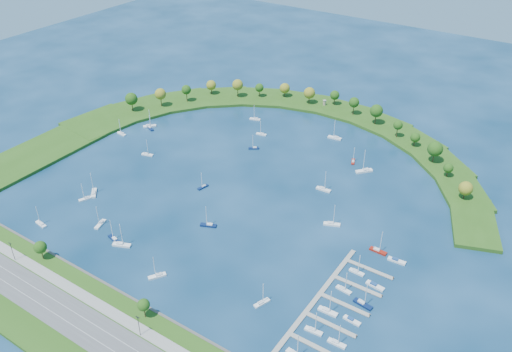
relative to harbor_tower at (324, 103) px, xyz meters
The scene contains 38 objects.
ground 117.60m from the harbor_tower, 85.60° to the right, with size 700.00×700.00×0.00m, color #07253F.
south_shoreline 240.26m from the harbor_tower, 87.84° to the right, with size 420.00×43.10×11.60m.
breakwater 78.03m from the harbor_tower, 118.58° to the right, with size 286.74×247.64×2.00m.
breakwater_trees 33.51m from the harbor_tower, 101.60° to the right, with size 238.07×97.79×14.41m.
harbor_tower is the anchor object (origin of this frame).
dock_system 201.64m from the harbor_tower, 62.11° to the right, with size 24.28×82.00×1.60m.
moored_boat_0 138.06m from the harbor_tower, 115.63° to the right, with size 7.81×4.13×11.05m.
moored_boat_1 147.15m from the harbor_tower, 129.52° to the right, with size 7.83×3.12×11.20m.
moored_boat_2 127.81m from the harbor_tower, 132.21° to the right, with size 7.69×8.18×12.91m.
moored_boat_3 91.43m from the harbor_tower, 47.54° to the right, with size 8.97×9.58×15.09m.
moored_boat_4 127.61m from the harbor_tower, 130.65° to the right, with size 7.54×4.91×10.80m.
moored_boat_5 181.08m from the harbor_tower, 107.49° to the right, with size 8.09×8.37×13.38m.
moored_boat_6 81.08m from the harbor_tower, 96.16° to the right, with size 6.63×5.38×9.91m.
moored_boat_7 48.65m from the harbor_tower, 54.26° to the right, with size 9.44×3.64×13.53m.
moored_boat_8 142.44m from the harbor_tower, 61.05° to the right, with size 8.86×5.56×12.64m.
moored_boat_9 79.61m from the harbor_tower, 49.76° to the right, with size 4.19×6.99×9.94m.
moored_boat_10 202.54m from the harbor_tower, 70.08° to the right, with size 4.54×7.86×11.15m.
moored_boat_11 203.81m from the harbor_tower, 84.18° to the right, with size 6.35×8.02×11.92m.
moored_boat_12 63.72m from the harbor_tower, 103.72° to the right, with size 7.36×3.33×10.45m.
moored_boat_13 134.27m from the harbor_tower, 93.27° to the right, with size 3.36×7.12×10.09m.
moored_boat_14 110.60m from the harbor_tower, 62.83° to the right, with size 8.63×2.78×12.54m.
moored_boat_15 55.07m from the harbor_tower, 124.66° to the right, with size 7.94×4.33×11.25m.
moored_boat_16 192.68m from the harbor_tower, 98.94° to the right, with size 4.41×8.40×11.90m.
moored_boat_17 161.29m from the harbor_tower, 84.01° to the right, with size 8.63×5.45×12.32m.
moored_boat_18 214.47m from the harbor_tower, 104.95° to the right, with size 7.84×3.13×11.21m.
moored_boat_19 187.01m from the harbor_tower, 106.83° to the right, with size 4.74×7.53×10.74m.
moored_boat_20 196.33m from the harbor_tower, 92.55° to the right, with size 9.34×5.88×13.33m.
moored_boat_21 195.55m from the harbor_tower, 94.45° to the right, with size 8.36×4.05×11.85m.
docked_boat_2 213.69m from the harbor_tower, 63.74° to the right, with size 7.63×2.62×11.03m.
docked_boat_3 218.94m from the harbor_tower, 61.32° to the right, with size 7.61×2.35×11.10m.
docked_boat_4 202.64m from the harbor_tower, 62.19° to the right, with size 8.57×2.58×12.52m.
docked_boat_5 206.76m from the harbor_tower, 59.47° to the right, with size 7.74×2.76×1.55m.
docked_boat_6 189.27m from the harbor_tower, 60.02° to the right, with size 7.48×2.82×10.73m.
docked_boat_7 197.50m from the harbor_tower, 57.87° to the right, with size 8.83×3.60×12.61m.
docked_boat_8 177.68m from the harbor_tower, 57.84° to the right, with size 7.27×2.28×10.59m.
docked_boat_9 186.46m from the harbor_tower, 55.72° to the right, with size 8.72×3.39×1.73m.
docked_boat_10 163.21m from the harbor_tower, 53.56° to the right, with size 8.54×2.67×12.44m.
docked_boat_11 170.67m from the harbor_tower, 51.21° to the right, with size 8.54×2.84×1.72m.
Camera 1 is at (147.03, -208.59, 166.27)m, focal length 37.12 mm.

